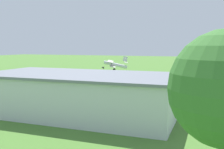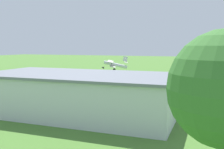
{
  "view_description": "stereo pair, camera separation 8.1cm",
  "coord_description": "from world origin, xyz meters",
  "px_view_note": "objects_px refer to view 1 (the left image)",
  "views": [
    {
      "loc": [
        -19.66,
        64.81,
        10.23
      ],
      "look_at": [
        2.43,
        8.36,
        3.68
      ],
      "focal_mm": 42.48,
      "sensor_mm": 36.0,
      "label": 1
    },
    {
      "loc": [
        -19.73,
        64.78,
        10.23
      ],
      "look_at": [
        2.43,
        8.36,
        3.68
      ],
      "focal_mm": 42.48,
      "sensor_mm": 36.0,
      "label": 2
    }
  ],
  "objects_px": {
    "person_walking_on_apron": "(72,87)",
    "person_beside_truck": "(61,86)",
    "biplane": "(114,64)",
    "car_black": "(59,89)",
    "car_green": "(5,87)",
    "person_at_fence_line": "(84,89)",
    "windsock": "(217,68)",
    "person_by_parked_cars": "(106,90)",
    "person_near_hangar_door": "(81,88)",
    "car_red": "(28,88)",
    "hangar": "(79,94)",
    "car_grey": "(178,97)"
  },
  "relations": [
    {
      "from": "biplane",
      "to": "car_green",
      "type": "xyz_separation_m",
      "value": [
        20.75,
        16.82,
        -4.62
      ]
    },
    {
      "from": "person_near_hangar_door",
      "to": "car_red",
      "type": "bearing_deg",
      "value": 23.37
    },
    {
      "from": "car_black",
      "to": "car_green",
      "type": "bearing_deg",
      "value": 8.63
    },
    {
      "from": "biplane",
      "to": "car_black",
      "type": "height_order",
      "value": "biplane"
    },
    {
      "from": "car_grey",
      "to": "person_walking_on_apron",
      "type": "height_order",
      "value": "car_grey"
    },
    {
      "from": "biplane",
      "to": "person_walking_on_apron",
      "type": "relative_size",
      "value": 5.34
    },
    {
      "from": "hangar",
      "to": "car_red",
      "type": "distance_m",
      "value": 23.16
    },
    {
      "from": "person_by_parked_cars",
      "to": "person_at_fence_line",
      "type": "bearing_deg",
      "value": 15.13
    },
    {
      "from": "car_red",
      "to": "person_near_hangar_door",
      "type": "bearing_deg",
      "value": -156.63
    },
    {
      "from": "hangar",
      "to": "person_beside_truck",
      "type": "height_order",
      "value": "hangar"
    },
    {
      "from": "person_beside_truck",
      "to": "person_by_parked_cars",
      "type": "height_order",
      "value": "person_beside_truck"
    },
    {
      "from": "car_black",
      "to": "person_by_parked_cars",
      "type": "height_order",
      "value": "car_black"
    },
    {
      "from": "car_red",
      "to": "person_at_fence_line",
      "type": "xyz_separation_m",
      "value": [
        -12.0,
        -3.82,
        0.02
      ]
    },
    {
      "from": "car_grey",
      "to": "windsock",
      "type": "xyz_separation_m",
      "value": [
        -6.73,
        -22.74,
        3.77
      ]
    },
    {
      "from": "windsock",
      "to": "car_red",
      "type": "bearing_deg",
      "value": 32.07
    },
    {
      "from": "biplane",
      "to": "person_by_parked_cars",
      "type": "distance_m",
      "value": 13.05
    },
    {
      "from": "car_grey",
      "to": "person_walking_on_apron",
      "type": "distance_m",
      "value": 25.05
    },
    {
      "from": "biplane",
      "to": "car_black",
      "type": "relative_size",
      "value": 1.75
    },
    {
      "from": "biplane",
      "to": "car_green",
      "type": "height_order",
      "value": "biplane"
    },
    {
      "from": "car_red",
      "to": "windsock",
      "type": "distance_m",
      "value": 46.16
    },
    {
      "from": "biplane",
      "to": "car_green",
      "type": "bearing_deg",
      "value": 39.03
    },
    {
      "from": "car_grey",
      "to": "person_at_fence_line",
      "type": "height_order",
      "value": "person_at_fence_line"
    },
    {
      "from": "car_green",
      "to": "windsock",
      "type": "bearing_deg",
      "value": -152.05
    },
    {
      "from": "person_walking_on_apron",
      "to": "person_near_hangar_door",
      "type": "height_order",
      "value": "person_near_hangar_door"
    },
    {
      "from": "person_beside_truck",
      "to": "windsock",
      "type": "xyz_separation_m",
      "value": [
        -34.34,
        -18.55,
        3.74
      ]
    },
    {
      "from": "car_red",
      "to": "car_green",
      "type": "xyz_separation_m",
      "value": [
        6.79,
        -0.14,
        -0.04
      ]
    },
    {
      "from": "car_red",
      "to": "person_walking_on_apron",
      "type": "relative_size",
      "value": 2.78
    },
    {
      "from": "car_black",
      "to": "car_red",
      "type": "height_order",
      "value": "car_red"
    },
    {
      "from": "biplane",
      "to": "windsock",
      "type": "distance_m",
      "value": 26.13
    },
    {
      "from": "car_black",
      "to": "car_green",
      "type": "distance_m",
      "value": 13.66
    },
    {
      "from": "car_black",
      "to": "person_by_parked_cars",
      "type": "xyz_separation_m",
      "value": [
        -9.95,
        -2.89,
        -0.06
      ]
    },
    {
      "from": "person_by_parked_cars",
      "to": "car_green",
      "type": "bearing_deg",
      "value": 11.89
    },
    {
      "from": "person_beside_truck",
      "to": "biplane",
      "type": "bearing_deg",
      "value": -130.04
    },
    {
      "from": "windsock",
      "to": "hangar",
      "type": "bearing_deg",
      "value": 62.05
    },
    {
      "from": "person_near_hangar_door",
      "to": "windsock",
      "type": "height_order",
      "value": "windsock"
    },
    {
      "from": "car_green",
      "to": "person_by_parked_cars",
      "type": "relative_size",
      "value": 2.57
    },
    {
      "from": "car_grey",
      "to": "biplane",
      "type": "bearing_deg",
      "value": -39.86
    },
    {
      "from": "person_at_fence_line",
      "to": "windsock",
      "type": "bearing_deg",
      "value": -142.63
    },
    {
      "from": "car_red",
      "to": "person_walking_on_apron",
      "type": "distance_m",
      "value": 9.78
    },
    {
      "from": "person_walking_on_apron",
      "to": "hangar",
      "type": "bearing_deg",
      "value": 122.73
    },
    {
      "from": "person_near_hangar_door",
      "to": "person_at_fence_line",
      "type": "bearing_deg",
      "value": 149.94
    },
    {
      "from": "hangar",
      "to": "person_by_parked_cars",
      "type": "distance_m",
      "value": 17.79
    },
    {
      "from": "biplane",
      "to": "car_grey",
      "type": "xyz_separation_m",
      "value": [
        -18.29,
        15.28,
        -4.62
      ]
    },
    {
      "from": "car_green",
      "to": "person_at_fence_line",
      "type": "distance_m",
      "value": 19.14
    },
    {
      "from": "car_black",
      "to": "person_walking_on_apron",
      "type": "relative_size",
      "value": 3.04
    },
    {
      "from": "person_walking_on_apron",
      "to": "person_beside_truck",
      "type": "bearing_deg",
      "value": 5.16
    },
    {
      "from": "car_green",
      "to": "person_near_hangar_door",
      "type": "bearing_deg",
      "value": -165.65
    },
    {
      "from": "person_near_hangar_door",
      "to": "person_at_fence_line",
      "type": "relative_size",
      "value": 0.97
    },
    {
      "from": "hangar",
      "to": "person_beside_truck",
      "type": "distance_m",
      "value": 23.59
    },
    {
      "from": "person_beside_truck",
      "to": "person_at_fence_line",
      "type": "bearing_deg",
      "value": 164.27
    }
  ]
}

